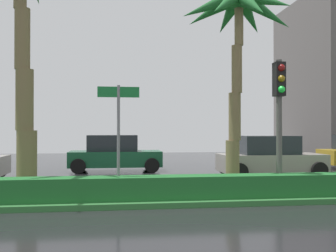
# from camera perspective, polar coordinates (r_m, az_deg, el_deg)

# --- Properties ---
(ground_plane) EXTENTS (90.00, 42.00, 0.10)m
(ground_plane) POSITION_cam_1_polar(r_m,az_deg,el_deg) (12.86, -4.31, -9.58)
(ground_plane) COLOR black
(median_strip) EXTENTS (85.50, 4.00, 0.15)m
(median_strip) POSITION_cam_1_polar(r_m,az_deg,el_deg) (11.86, -4.03, -9.75)
(median_strip) COLOR #2D6B33
(median_strip) RESTS_ON ground_plane
(median_hedge) EXTENTS (76.50, 0.70, 0.60)m
(median_hedge) POSITION_cam_1_polar(r_m,az_deg,el_deg) (10.42, -3.54, -8.94)
(median_hedge) COLOR #1E6028
(median_hedge) RESTS_ON median_strip
(palm_tree_centre) EXTENTS (3.66, 3.63, 6.50)m
(palm_tree_centre) POSITION_cam_1_polar(r_m,az_deg,el_deg) (12.94, 10.09, 15.04)
(palm_tree_centre) COLOR brown
(palm_tree_centre) RESTS_ON median_strip
(traffic_signal_median_right) EXTENTS (0.28, 0.43, 3.79)m
(traffic_signal_median_right) POSITION_cam_1_polar(r_m,az_deg,el_deg) (11.51, 15.85, 3.42)
(traffic_signal_median_right) COLOR #4C4C47
(traffic_signal_median_right) RESTS_ON median_strip
(street_name_sign) EXTENTS (1.10, 0.08, 3.00)m
(street_name_sign) POSITION_cam_1_polar(r_m,az_deg,el_deg) (10.46, -7.20, 0.05)
(street_name_sign) COLOR slate
(street_name_sign) RESTS_ON median_strip
(car_in_traffic_second) EXTENTS (4.30, 2.02, 1.72)m
(car_in_traffic_second) POSITION_cam_1_polar(r_m,az_deg,el_deg) (18.82, -7.76, -4.03)
(car_in_traffic_second) COLOR #195133
(car_in_traffic_second) RESTS_ON ground_plane
(car_in_traffic_third) EXTENTS (4.30, 2.02, 1.72)m
(car_in_traffic_third) POSITION_cam_1_polar(r_m,az_deg,el_deg) (16.95, 14.54, -4.40)
(car_in_traffic_third) COLOR gray
(car_in_traffic_third) RESTS_ON ground_plane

